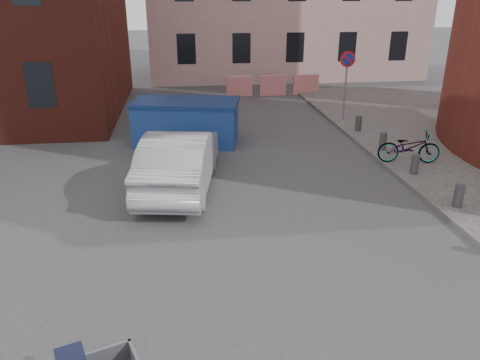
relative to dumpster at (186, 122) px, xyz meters
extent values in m
plane|color=#38383A|center=(0.25, -7.51, -0.74)|extent=(120.00, 120.00, 0.00)
cylinder|color=gray|center=(6.25, 1.99, 0.68)|extent=(0.07, 0.07, 2.60)
cylinder|color=red|center=(6.25, 1.97, 1.73)|extent=(0.60, 0.03, 0.60)
cylinder|color=navy|center=(6.25, 1.95, 1.73)|extent=(0.44, 0.03, 0.44)
cylinder|color=#3A3A3D|center=(6.25, -6.31, -0.35)|extent=(0.22, 0.22, 0.55)
cylinder|color=#3A3A3D|center=(6.25, -4.11, -0.35)|extent=(0.22, 0.22, 0.55)
cylinder|color=#3A3A3D|center=(6.25, -1.91, -0.35)|extent=(0.22, 0.22, 0.55)
cylinder|color=#3A3A3D|center=(6.25, 0.29, -0.35)|extent=(0.22, 0.22, 0.55)
cube|color=red|center=(2.75, 7.49, -0.24)|extent=(1.30, 0.18, 1.00)
cube|color=red|center=(4.45, 7.49, -0.24)|extent=(1.30, 0.18, 1.00)
cube|color=red|center=(6.15, 7.49, -0.24)|extent=(1.30, 0.18, 1.00)
cube|color=navy|center=(0.00, 0.00, -0.06)|extent=(3.68, 2.36, 1.36)
cube|color=navy|center=(0.00, 0.00, 0.68)|extent=(3.82, 2.50, 0.11)
imported|color=#999BA0|center=(-0.26, -3.96, 0.03)|extent=(2.37, 4.89, 1.54)
imported|color=black|center=(6.49, -3.20, -0.15)|extent=(1.89, 0.95, 0.95)
camera|label=1|loc=(-0.13, -15.66, 4.12)|focal=35.00mm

